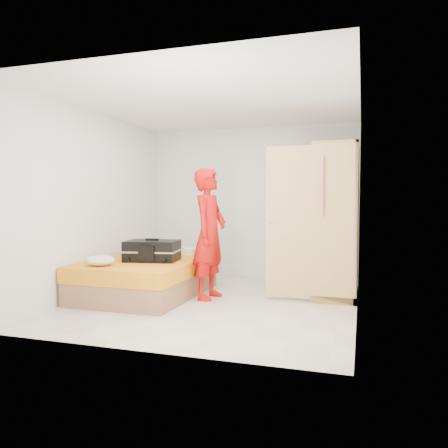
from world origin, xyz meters
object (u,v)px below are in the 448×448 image
(bed, at_px, (147,277))
(round_cushion, at_px, (100,260))
(suitcase, at_px, (152,251))
(person, at_px, (209,234))
(wardrobe, at_px, (333,225))

(bed, relative_size, round_cushion, 5.56)
(suitcase, bearing_deg, person, -0.17)
(bed, distance_m, suitcase, 0.41)
(suitcase, bearing_deg, bed, 147.40)
(wardrobe, relative_size, round_cushion, 5.78)
(round_cushion, bearing_deg, person, 31.79)
(person, bearing_deg, wardrobe, -62.55)
(bed, distance_m, round_cushion, 0.81)
(person, relative_size, round_cushion, 4.89)
(person, xyz_separation_m, suitcase, (-0.80, -0.13, -0.25))
(bed, height_order, round_cushion, round_cushion)
(wardrobe, relative_size, suitcase, 2.62)
(wardrobe, bearing_deg, suitcase, -161.50)
(bed, distance_m, wardrobe, 2.72)
(round_cushion, bearing_deg, bed, 65.59)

